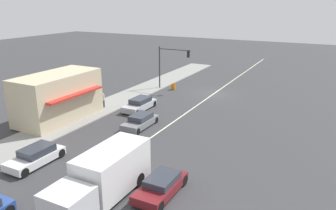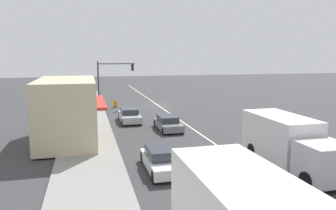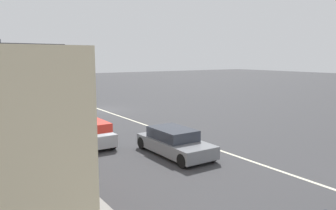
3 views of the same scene
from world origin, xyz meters
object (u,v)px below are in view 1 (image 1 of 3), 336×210
Objects in this scene: pedestrian at (103,100)px; van_white at (36,156)px; traffic_signal_main at (169,61)px; suv_grey at (140,121)px; warning_aframe_sign at (173,87)px; sedan_silver at (140,104)px; sedan_maroon at (161,186)px; delivery_truck at (104,177)px.

van_white is at bearing 106.84° from pedestrian.
van_white is at bearing 92.76° from traffic_signal_main.
traffic_signal_main is 1.35× the size of suv_grey.
traffic_signal_main is at bearing -104.57° from pedestrian.
van_white is (-1.12, 23.32, -3.28)m from traffic_signal_main.
sedan_silver reaches higher than warning_aframe_sign.
suv_grey is 10.20m from van_white.
sedan_maroon is (-13.86, 12.01, -0.38)m from pedestrian.
van_white is at bearing 91.37° from warning_aframe_sign.
delivery_truck is 11.89m from suv_grey.
warning_aframe_sign is at bearing -86.56° from sedan_silver.
traffic_signal_main is at bearing -73.80° from suv_grey.
suv_grey is 0.97× the size of van_white.
suv_grey is 5.18m from sedan_silver.
pedestrian is 0.39× the size of sedan_maroon.
pedestrian is 13.35m from van_white.
warning_aframe_sign is (-0.56, -0.21, -3.47)m from traffic_signal_main.
traffic_signal_main is 6.69× the size of warning_aframe_sign.
traffic_signal_main is 1.32× the size of van_white.
sedan_silver is 16.72m from sedan_maroon.
sedan_silver is 1.08× the size of sedan_maroon.
van_white reaches higher than warning_aframe_sign.
delivery_truck is at bearing 108.76° from traffic_signal_main.
pedestrian is at bearing 72.92° from warning_aframe_sign.
van_white is 10.03m from sedan_maroon.
sedan_silver reaches higher than sedan_maroon.
delivery_truck is 1.81× the size of suv_grey.
delivery_truck is 1.76× the size of van_white.
sedan_maroon is (-11.12, 22.55, -3.31)m from traffic_signal_main.
delivery_truck reaches higher than sedan_maroon.
pedestrian is 17.83m from delivery_truck.
suv_grey reaches higher than sedan_maroon.
suv_grey reaches higher than warning_aframe_sign.
sedan_silver is at bearing 97.01° from traffic_signal_main.
traffic_signal_main is 11.28m from pedestrian.
suv_grey is at bearing 106.20° from traffic_signal_main.
sedan_silver is at bearing -90.00° from van_white.
sedan_maroon is at bearing 116.26° from traffic_signal_main.
pedestrian is at bearing -23.96° from suv_grey.
pedestrian reaches higher than sedan_maroon.
sedan_maroon is (-2.80, -1.96, -0.88)m from delivery_truck.
pedestrian is 1.93× the size of warning_aframe_sign.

